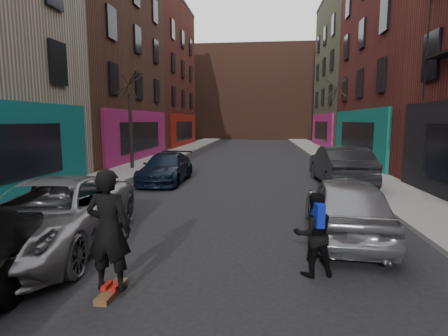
% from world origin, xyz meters
% --- Properties ---
extents(sidewalk_left, '(2.50, 84.00, 0.13)m').
position_xyz_m(sidewalk_left, '(-6.25, 30.00, 0.07)').
color(sidewalk_left, gray).
rests_on(sidewalk_left, ground).
extents(sidewalk_right, '(2.50, 84.00, 0.13)m').
position_xyz_m(sidewalk_right, '(6.25, 30.00, 0.07)').
color(sidewalk_right, gray).
rests_on(sidewalk_right, ground).
extents(building_far, '(40.00, 10.00, 14.00)m').
position_xyz_m(building_far, '(0.00, 56.00, 7.00)').
color(building_far, '#47281E').
rests_on(building_far, ground).
extents(tree_left_far, '(2.00, 2.00, 6.50)m').
position_xyz_m(tree_left_far, '(-6.20, 18.00, 3.38)').
color(tree_left_far, black).
rests_on(tree_left_far, sidewalk_left).
extents(tree_right_far, '(2.00, 2.00, 6.80)m').
position_xyz_m(tree_right_far, '(6.20, 24.00, 3.53)').
color(tree_right_far, black).
rests_on(tree_right_far, sidewalk_right).
extents(parked_left_far, '(3.12, 5.71, 1.52)m').
position_xyz_m(parked_left_far, '(-3.45, 5.92, 0.76)').
color(parked_left_far, gray).
rests_on(parked_left_far, ground).
extents(parked_left_end, '(1.87, 4.54, 1.31)m').
position_xyz_m(parked_left_end, '(-3.20, 14.37, 0.66)').
color(parked_left_end, black).
rests_on(parked_left_end, ground).
extents(parked_right_far, '(2.15, 4.57, 1.51)m').
position_xyz_m(parked_right_far, '(3.20, 7.43, 0.76)').
color(parked_right_far, gray).
rests_on(parked_right_far, ground).
extents(parked_right_end, '(1.98, 5.24, 1.71)m').
position_xyz_m(parked_right_end, '(4.58, 14.58, 0.85)').
color(parked_right_end, black).
rests_on(parked_right_end, ground).
extents(skateboard, '(0.25, 0.81, 0.10)m').
position_xyz_m(skateboard, '(-1.25, 4.05, 0.05)').
color(skateboard, brown).
rests_on(skateboard, ground).
extents(skateboarder, '(0.73, 0.50, 1.97)m').
position_xyz_m(skateboarder, '(-1.25, 4.05, 1.09)').
color(skateboarder, black).
rests_on(skateboarder, skateboard).
extents(pedestrian, '(0.86, 0.74, 1.54)m').
position_xyz_m(pedestrian, '(2.11, 5.15, 0.78)').
color(pedestrian, black).
rests_on(pedestrian, ground).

